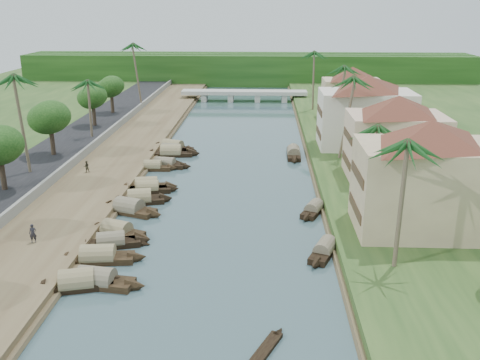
{
  "coord_description": "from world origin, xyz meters",
  "views": [
    {
      "loc": [
        4.54,
        -47.89,
        20.88
      ],
      "look_at": [
        1.92,
        9.22,
        2.0
      ],
      "focal_mm": 40.0,
      "sensor_mm": 36.0,
      "label": 1
    }
  ],
  "objects_px": {
    "sampan_0": "(96,280)",
    "building_near": "(426,175)",
    "bridge": "(244,94)",
    "person_near": "(33,233)",
    "sampan_1": "(77,283)"
  },
  "relations": [
    {
      "from": "building_near",
      "to": "sampan_0",
      "type": "bearing_deg",
      "value": -160.97
    },
    {
      "from": "bridge",
      "to": "sampan_1",
      "type": "height_order",
      "value": "bridge"
    },
    {
      "from": "sampan_1",
      "to": "person_near",
      "type": "relative_size",
      "value": 4.57
    },
    {
      "from": "person_near",
      "to": "sampan_0",
      "type": "bearing_deg",
      "value": -53.63
    },
    {
      "from": "bridge",
      "to": "person_near",
      "type": "bearing_deg",
      "value": -101.42
    },
    {
      "from": "building_near",
      "to": "person_near",
      "type": "distance_m",
      "value": 35.17
    },
    {
      "from": "sampan_0",
      "to": "sampan_1",
      "type": "bearing_deg",
      "value": -151.16
    },
    {
      "from": "bridge",
      "to": "sampan_0",
      "type": "distance_m",
      "value": 83.85
    },
    {
      "from": "bridge",
      "to": "building_near",
      "type": "bearing_deg",
      "value": -75.61
    },
    {
      "from": "sampan_0",
      "to": "sampan_1",
      "type": "distance_m",
      "value": 1.44
    },
    {
      "from": "bridge",
      "to": "sampan_1",
      "type": "xyz_separation_m",
      "value": [
        -9.69,
        -83.93,
        -1.3
      ]
    },
    {
      "from": "bridge",
      "to": "person_near",
      "type": "height_order",
      "value": "person_near"
    },
    {
      "from": "building_near",
      "to": "sampan_0",
      "type": "relative_size",
      "value": 1.76
    },
    {
      "from": "sampan_0",
      "to": "building_near",
      "type": "bearing_deg",
      "value": 27.53
    },
    {
      "from": "building_near",
      "to": "sampan_0",
      "type": "distance_m",
      "value": 29.52
    }
  ]
}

